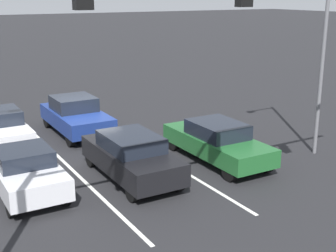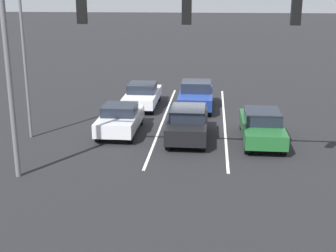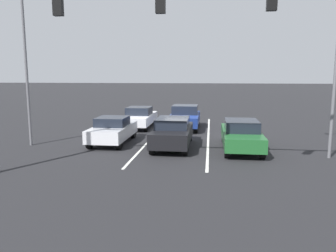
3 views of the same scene
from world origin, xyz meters
name	(u,v)px [view 3 (image 3 of 3)]	position (x,y,z in m)	size (l,w,h in m)	color
ground_plane	(183,131)	(0.00, 0.00, 0.00)	(240.00, 240.00, 0.00)	black
lane_stripe_left_divider	(208,136)	(-1.65, 1.60, 0.01)	(0.12, 15.19, 0.01)	silver
lane_stripe_center_divider	(155,135)	(1.65, 1.60, 0.01)	(0.12, 15.19, 0.01)	silver
car_darkgreen_leftlane_front	(241,134)	(-3.28, 5.01, 0.75)	(1.80, 4.76, 1.47)	#1E5928
car_silver_rightlane_front	(113,130)	(3.50, 4.31, 0.72)	(1.79, 4.16, 1.43)	silver
car_black_midlane_front	(173,132)	(0.16, 4.94, 0.78)	(1.82, 4.45, 1.51)	black
car_navy_midlane_second	(185,117)	(-0.01, -0.95, 0.81)	(1.93, 4.43, 1.60)	navy
car_white_rightlane_second	(139,117)	(3.19, -1.03, 0.74)	(1.81, 4.47, 1.46)	silver
traffic_signal_gantry	(94,24)	(2.27, 10.18, 5.39)	(12.33, 0.37, 7.08)	slate
street_lamp_right_shoulder	(28,46)	(7.45, 5.43, 5.13)	(1.86, 0.24, 9.02)	slate
street_lamp_left_shoulder	(332,53)	(-6.86, 6.22, 4.61)	(1.80, 0.24, 8.03)	slate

